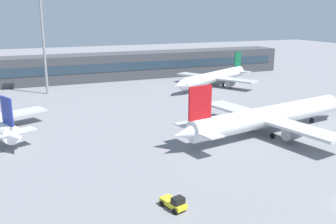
# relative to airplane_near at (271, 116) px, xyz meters

# --- Properties ---
(ground_plane) EXTENTS (400.00, 400.00, 0.00)m
(ground_plane) POSITION_rel_airplane_near_xyz_m (-8.86, 12.05, -3.42)
(ground_plane) COLOR gray
(terminal_building) EXTENTS (124.47, 12.13, 9.00)m
(terminal_building) POSITION_rel_airplane_near_xyz_m (-8.86, 73.32, 1.08)
(terminal_building) COLOR #3F4247
(terminal_building) RESTS_ON ground_plane
(airplane_near) EXTENTS (45.13, 31.82, 11.21)m
(airplane_near) POSITION_rel_airplane_near_xyz_m (0.00, 0.00, 0.00)
(airplane_near) COLOR white
(airplane_near) RESTS_ON ground_plane
(airplane_far) EXTENTS (36.47, 26.47, 9.88)m
(airplane_far) POSITION_rel_airplane_near_xyz_m (13.55, 46.60, -0.41)
(airplane_far) COLOR white
(airplane_far) RESTS_ON ground_plane
(baggage_tug_yellow) EXTENTS (2.59, 3.87, 1.75)m
(baggage_tug_yellow) POSITION_rel_airplane_near_xyz_m (-29.41, -20.08, -2.62)
(baggage_tug_yellow) COLOR yellow
(baggage_tug_yellow) RESTS_ON ground_plane
(floodlight_tower_east) EXTENTS (3.20, 0.80, 28.38)m
(floodlight_tower_east) POSITION_rel_airplane_near_xyz_m (-36.44, 55.59, 12.83)
(floodlight_tower_east) COLOR gray
(floodlight_tower_east) RESTS_ON ground_plane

